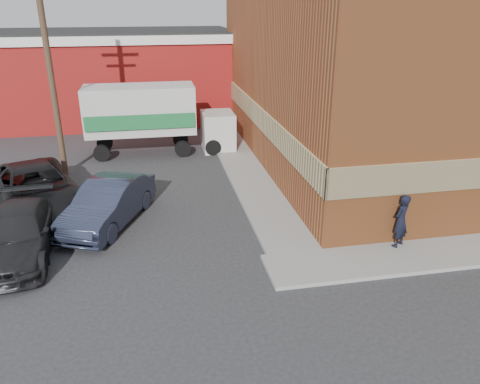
{
  "coord_description": "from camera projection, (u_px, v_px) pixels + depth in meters",
  "views": [
    {
      "loc": [
        -3.49,
        -12.16,
        7.34
      ],
      "look_at": [
        -0.7,
        2.26,
        1.31
      ],
      "focal_mm": 35.0,
      "sensor_mm": 36.0,
      "label": 1
    }
  ],
  "objects": [
    {
      "name": "ground",
      "position": [
        276.0,
        257.0,
        14.45
      ],
      "size": [
        90.0,
        90.0,
        0.0
      ],
      "primitive_type": "plane",
      "color": "#28282B",
      "rests_on": "ground"
    },
    {
      "name": "suv_a",
      "position": [
        36.0,
        189.0,
        17.42
      ],
      "size": [
        4.78,
        6.53,
        1.65
      ],
      "primitive_type": "imported",
      "rotation": [
        0.0,
        0.0,
        0.39
      ],
      "color": "black",
      "rests_on": "ground"
    },
    {
      "name": "brick_building",
      "position": [
        402.0,
        60.0,
        22.33
      ],
      "size": [
        14.25,
        18.25,
        9.36
      ],
      "color": "#995127",
      "rests_on": "ground"
    },
    {
      "name": "box_truck",
      "position": [
        154.0,
        115.0,
        23.54
      ],
      "size": [
        7.03,
        2.21,
        3.46
      ],
      "rotation": [
        0.0,
        0.0,
        -0.01
      ],
      "color": "beige",
      "rests_on": "ground"
    },
    {
      "name": "warehouse",
      "position": [
        109.0,
        75.0,
        30.48
      ],
      "size": [
        16.3,
        8.3,
        5.6
      ],
      "color": "maroon",
      "rests_on": "ground"
    },
    {
      "name": "man",
      "position": [
        401.0,
        221.0,
        14.53
      ],
      "size": [
        0.76,
        0.7,
        1.74
      ],
      "primitive_type": "imported",
      "rotation": [
        0.0,
        0.0,
        3.75
      ],
      "color": "black",
      "rests_on": "sidewalk_south"
    },
    {
      "name": "utility_pole",
      "position": [
        50.0,
        67.0,
        19.5
      ],
      "size": [
        2.0,
        0.26,
        9.0
      ],
      "color": "#4C3526",
      "rests_on": "ground"
    },
    {
      "name": "sedan",
      "position": [
        108.0,
        203.0,
        16.31
      ],
      "size": [
        3.37,
        4.97,
        1.55
      ],
      "primitive_type": "imported",
      "rotation": [
        0.0,
        0.0,
        -0.41
      ],
      "color": "#2B3148",
      "rests_on": "ground"
    },
    {
      "name": "suv_b",
      "position": [
        18.0,
        233.0,
        14.33
      ],
      "size": [
        2.27,
        5.05,
        1.44
      ],
      "primitive_type": "imported",
      "rotation": [
        0.0,
        0.0,
        0.05
      ],
      "color": "black",
      "rests_on": "ground"
    },
    {
      "name": "sidewalk_west",
      "position": [
        240.0,
        162.0,
        22.7
      ],
      "size": [
        1.8,
        18.0,
        0.12
      ],
      "primitive_type": "cube",
      "color": "gray",
      "rests_on": "ground"
    }
  ]
}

